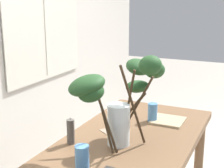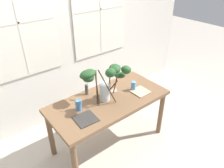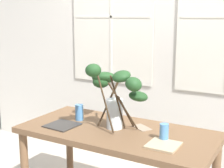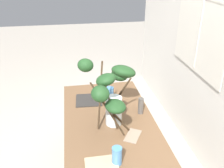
{
  "view_description": "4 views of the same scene",
  "coord_description": "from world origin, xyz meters",
  "px_view_note": "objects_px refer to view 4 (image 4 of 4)",
  "views": [
    {
      "loc": [
        -1.69,
        -0.7,
        1.59
      ],
      "look_at": [
        -0.04,
        0.07,
        1.12
      ],
      "focal_mm": 53.9,
      "sensor_mm": 36.0,
      "label": 1
    },
    {
      "loc": [
        -1.39,
        -1.79,
        2.36
      ],
      "look_at": [
        0.03,
        -0.03,
        1.0
      ],
      "focal_mm": 34.52,
      "sensor_mm": 36.0,
      "label": 2
    },
    {
      "loc": [
        1.21,
        -2.18,
        1.65
      ],
      "look_at": [
        -0.09,
        0.08,
        1.11
      ],
      "focal_mm": 52.75,
      "sensor_mm": 36.0,
      "label": 3
    },
    {
      "loc": [
        1.63,
        -0.27,
        1.96
      ],
      "look_at": [
        -0.05,
        0.01,
        1.11
      ],
      "focal_mm": 40.21,
      "sensor_mm": 36.0,
      "label": 4
    }
  ],
  "objects_px": {
    "vase_with_branches": "(113,90)",
    "pillar_candle": "(141,106)",
    "plate_square_left": "(89,100)",
    "drinking_glass_blue_right": "(117,156)",
    "dining_table": "(111,136)",
    "drinking_glass_blue_left": "(110,94)",
    "plate_square_right": "(102,168)"
  },
  "relations": [
    {
      "from": "plate_square_left",
      "to": "pillar_candle",
      "type": "xyz_separation_m",
      "value": [
        0.29,
        0.42,
        0.07
      ]
    },
    {
      "from": "drinking_glass_blue_left",
      "to": "plate_square_left",
      "type": "xyz_separation_m",
      "value": [
        -0.03,
        -0.2,
        -0.06
      ]
    },
    {
      "from": "vase_with_branches",
      "to": "drinking_glass_blue_right",
      "type": "height_order",
      "value": "vase_with_branches"
    },
    {
      "from": "drinking_glass_blue_left",
      "to": "drinking_glass_blue_right",
      "type": "bearing_deg",
      "value": -6.15
    },
    {
      "from": "dining_table",
      "to": "drinking_glass_blue_left",
      "type": "height_order",
      "value": "drinking_glass_blue_left"
    },
    {
      "from": "vase_with_branches",
      "to": "plate_square_right",
      "type": "xyz_separation_m",
      "value": [
        0.49,
        -0.16,
        -0.3
      ]
    },
    {
      "from": "dining_table",
      "to": "pillar_candle",
      "type": "bearing_deg",
      "value": 117.61
    },
    {
      "from": "dining_table",
      "to": "plate_square_left",
      "type": "relative_size",
      "value": 6.56
    },
    {
      "from": "drinking_glass_blue_left",
      "to": "drinking_glass_blue_right",
      "type": "xyz_separation_m",
      "value": [
        0.82,
        -0.09,
        -0.01
      ]
    },
    {
      "from": "plate_square_right",
      "to": "pillar_candle",
      "type": "bearing_deg",
      "value": 144.85
    },
    {
      "from": "pillar_candle",
      "to": "vase_with_branches",
      "type": "bearing_deg",
      "value": -69.46
    },
    {
      "from": "dining_table",
      "to": "drinking_glass_blue_left",
      "type": "xyz_separation_m",
      "value": [
        -0.41,
        0.06,
        0.17
      ]
    },
    {
      "from": "vase_with_branches",
      "to": "pillar_candle",
      "type": "xyz_separation_m",
      "value": [
        -0.1,
        0.26,
        -0.23
      ]
    },
    {
      "from": "vase_with_branches",
      "to": "drinking_glass_blue_right",
      "type": "relative_size",
      "value": 5.04
    },
    {
      "from": "drinking_glass_blue_right",
      "to": "drinking_glass_blue_left",
      "type": "bearing_deg",
      "value": 173.85
    },
    {
      "from": "plate_square_left",
      "to": "pillar_candle",
      "type": "distance_m",
      "value": 0.52
    },
    {
      "from": "dining_table",
      "to": "plate_square_left",
      "type": "height_order",
      "value": "plate_square_left"
    },
    {
      "from": "dining_table",
      "to": "vase_with_branches",
      "type": "height_order",
      "value": "vase_with_branches"
    },
    {
      "from": "dining_table",
      "to": "plate_square_left",
      "type": "xyz_separation_m",
      "value": [
        -0.44,
        -0.14,
        0.1
      ]
    },
    {
      "from": "dining_table",
      "to": "plate_square_right",
      "type": "bearing_deg",
      "value": -16.66
    },
    {
      "from": "vase_with_branches",
      "to": "plate_square_left",
      "type": "relative_size",
      "value": 2.67
    },
    {
      "from": "vase_with_branches",
      "to": "pillar_candle",
      "type": "distance_m",
      "value": 0.36
    },
    {
      "from": "plate_square_left",
      "to": "drinking_glass_blue_left",
      "type": "bearing_deg",
      "value": 80.4
    },
    {
      "from": "plate_square_right",
      "to": "pillar_candle",
      "type": "xyz_separation_m",
      "value": [
        -0.59,
        0.42,
        0.07
      ]
    },
    {
      "from": "pillar_candle",
      "to": "dining_table",
      "type": "bearing_deg",
      "value": -62.39
    },
    {
      "from": "plate_square_left",
      "to": "plate_square_right",
      "type": "distance_m",
      "value": 0.88
    },
    {
      "from": "pillar_candle",
      "to": "plate_square_left",
      "type": "bearing_deg",
      "value": -124.72
    },
    {
      "from": "dining_table",
      "to": "vase_with_branches",
      "type": "bearing_deg",
      "value": 155.77
    },
    {
      "from": "plate_square_left",
      "to": "vase_with_branches",
      "type": "bearing_deg",
      "value": 22.69
    },
    {
      "from": "drinking_glass_blue_right",
      "to": "dining_table",
      "type": "bearing_deg",
      "value": 175.65
    },
    {
      "from": "vase_with_branches",
      "to": "dining_table",
      "type": "bearing_deg",
      "value": -24.23
    },
    {
      "from": "vase_with_branches",
      "to": "plate_square_right",
      "type": "bearing_deg",
      "value": -17.47
    }
  ]
}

